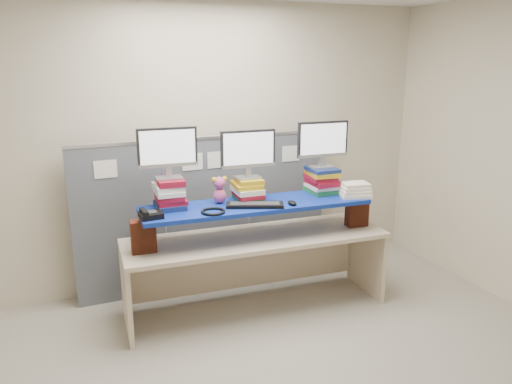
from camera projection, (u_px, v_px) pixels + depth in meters
name	position (u px, v px, depth m)	size (l,w,h in m)	color
room	(291.00, 196.00, 3.21)	(5.00, 4.00, 2.80)	beige
cubicle_partition	(208.00, 212.00, 4.96)	(2.60, 0.06, 1.53)	#4F545D
desk	(256.00, 251.00, 4.50)	(2.40, 0.84, 0.72)	beige
brick_pier_left	(143.00, 236.00, 4.06)	(0.20, 0.11, 0.27)	maroon
brick_pier_right	(357.00, 212.00, 4.69)	(0.20, 0.11, 0.27)	maroon
blue_board	(256.00, 205.00, 4.38)	(2.02, 0.50, 0.04)	navy
book_stack_left	(170.00, 193.00, 4.22)	(0.27, 0.32, 0.25)	navy
book_stack_center	(248.00, 189.00, 4.45)	(0.27, 0.32, 0.20)	#1C6934
book_stack_right	(322.00, 180.00, 4.68)	(0.28, 0.34, 0.24)	#1C6934
monitor_left	(168.00, 150.00, 4.12)	(0.50, 0.15, 0.43)	#A0A0A5
monitor_center	(248.00, 151.00, 4.36)	(0.50, 0.15, 0.43)	#A0A0A5
monitor_right	(323.00, 142.00, 4.58)	(0.50, 0.15, 0.43)	#A0A0A5
keyboard	(255.00, 205.00, 4.27)	(0.51, 0.34, 0.03)	black
mouse	(292.00, 203.00, 4.32)	(0.06, 0.11, 0.04)	black
desk_phone	(150.00, 214.00, 3.97)	(0.18, 0.17, 0.08)	black
headset	(213.00, 211.00, 4.10)	(0.20, 0.20, 0.02)	black
plush_toy	(220.00, 190.00, 4.34)	(0.14, 0.10, 0.24)	#D4508E
binder_stack	(355.00, 190.00, 4.57)	(0.31, 0.27, 0.13)	white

